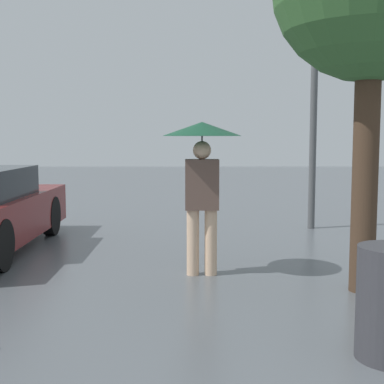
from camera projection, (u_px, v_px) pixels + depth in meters
The scene contains 2 objects.
pedestrian at pixel (202, 159), 6.34m from camera, with size 0.94×0.94×1.84m.
street_lamp at pixel (315, 45), 9.48m from camera, with size 0.35×0.35×5.06m.
Camera 1 is at (-0.21, -0.71, 1.66)m, focal length 50.00 mm.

